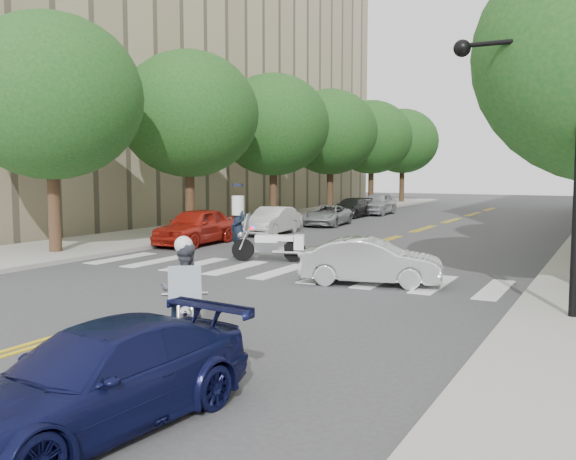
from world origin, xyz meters
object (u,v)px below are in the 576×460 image
Objects in this scene: motorcycle_parked at (275,245)px; convertible at (371,261)px; motorcycle_police at (184,298)px; sedan_blue at (99,378)px; officer_standing at (238,228)px.

convertible is (4.32, -2.58, 0.06)m from motorcycle_parked.
convertible is at bearing -141.43° from motorcycle_parked.
motorcycle_police is 10.43m from motorcycle_parked.
motorcycle_police is at bearing 161.43° from convertible.
motorcycle_police is at bearing 117.45° from sedan_blue.
motorcycle_parked is 0.64× the size of convertible.
officer_standing is at bearing -100.34° from motorcycle_police.
motorcycle_police is at bearing -32.57° from officer_standing.
convertible is (0.72, 7.21, -0.25)m from motorcycle_police.
motorcycle_police is 0.85× the size of motorcycle_parked.
sedan_blue is at bearing 72.54° from motorcycle_police.
motorcycle_police is 0.54× the size of convertible.
officer_standing is (-1.54, 0.15, 0.48)m from motorcycle_parked.
motorcycle_police is 0.49× the size of sedan_blue.
motorcycle_police reaches higher than sedan_blue.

